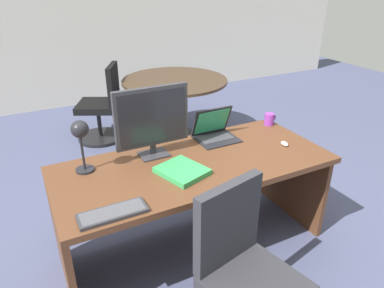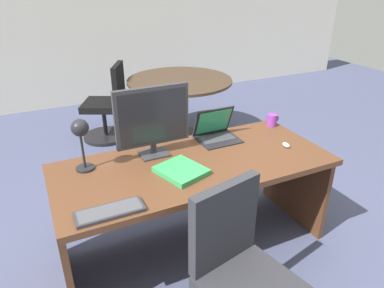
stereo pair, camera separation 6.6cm
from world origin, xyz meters
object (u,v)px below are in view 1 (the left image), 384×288
(desk_lamp, at_px, (81,136))
(coffee_mug, at_px, (269,119))
(monitor, at_px, (152,119))
(meeting_chair_near, at_px, (103,110))
(laptop, at_px, (214,129))
(keyboard, at_px, (113,213))
(office_chair, at_px, (245,284))
(book, at_px, (182,171))
(desk, at_px, (192,182))
(meeting_table, at_px, (175,94))
(mouse, at_px, (285,144))

(desk_lamp, distance_m, coffee_mug, 1.58)
(monitor, height_order, meeting_chair_near, monitor)
(laptop, distance_m, keyboard, 1.16)
(office_chair, bearing_deg, laptop, 68.78)
(desk_lamp, bearing_deg, monitor, 2.84)
(keyboard, xyz_separation_m, book, (0.52, 0.22, 0.01))
(desk, distance_m, monitor, 0.54)
(meeting_chair_near, bearing_deg, desk, -87.55)
(desk_lamp, xyz_separation_m, office_chair, (0.60, -0.98, -0.61))
(monitor, distance_m, coffee_mug, 1.11)
(monitor, xyz_separation_m, office_chair, (0.12, -1.00, -0.63))
(book, height_order, coffee_mug, coffee_mug)
(keyboard, distance_m, meeting_chair_near, 2.65)
(meeting_table, bearing_deg, keyboard, -122.08)
(desk_lamp, bearing_deg, coffee_mug, 3.68)
(keyboard, distance_m, desk_lamp, 0.58)
(desk, relative_size, office_chair, 2.01)
(meeting_table, bearing_deg, book, -113.39)
(desk, xyz_separation_m, laptop, (0.32, 0.24, 0.26))
(mouse, distance_m, desk_lamp, 1.46)
(desk, bearing_deg, meeting_chair_near, 92.45)
(mouse, bearing_deg, desk, 170.00)
(keyboard, height_order, coffee_mug, coffee_mug)
(monitor, relative_size, mouse, 7.44)
(desk, relative_size, meeting_table, 1.52)
(desk, xyz_separation_m, monitor, (-0.21, 0.18, 0.47))
(laptop, height_order, desk_lamp, desk_lamp)
(laptop, bearing_deg, keyboard, -148.13)
(coffee_mug, bearing_deg, book, -158.65)
(laptop, xyz_separation_m, desk_lamp, (-1.01, -0.09, 0.19))
(monitor, height_order, meeting_table, monitor)
(laptop, distance_m, coffee_mug, 0.55)
(office_chair, bearing_deg, meeting_chair_near, 89.98)
(keyboard, bearing_deg, meeting_chair_near, 77.55)
(desk, height_order, meeting_table, meeting_table)
(desk, bearing_deg, keyboard, -151.02)
(meeting_chair_near, bearing_deg, laptop, -78.07)
(desk, xyz_separation_m, mouse, (0.72, -0.13, 0.20))
(book, bearing_deg, desk_lamp, 151.70)
(book, relative_size, meeting_chair_near, 0.38)
(coffee_mug, bearing_deg, meeting_chair_near, 116.40)
(monitor, xyz_separation_m, book, (0.07, -0.32, -0.26))
(mouse, height_order, desk_lamp, desk_lamp)
(desk, distance_m, desk_lamp, 0.84)
(mouse, relative_size, meeting_table, 0.06)
(meeting_chair_near, bearing_deg, office_chair, -90.02)
(monitor, distance_m, mouse, 1.01)
(mouse, bearing_deg, office_chair, -139.33)
(monitor, bearing_deg, desk_lamp, -177.16)
(laptop, relative_size, coffee_mug, 2.82)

